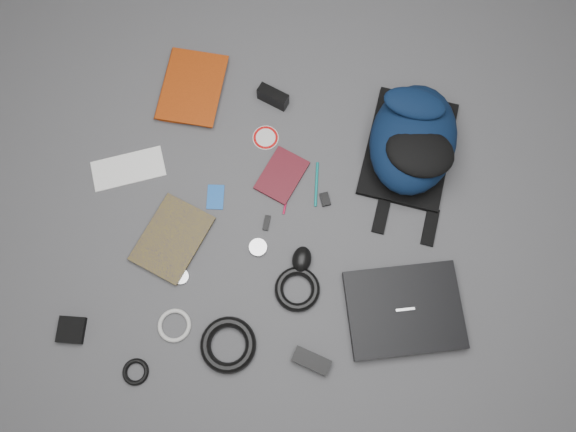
# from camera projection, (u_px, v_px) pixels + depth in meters

# --- Properties ---
(ground) EXTENTS (4.00, 4.00, 0.00)m
(ground) POSITION_uv_depth(u_px,v_px,m) (288.00, 218.00, 1.79)
(ground) COLOR #4F4F51
(ground) RESTS_ON ground
(backpack) EXTENTS (0.36, 0.46, 0.18)m
(backpack) POSITION_uv_depth(u_px,v_px,m) (413.00, 139.00, 1.77)
(backpack) COLOR black
(backpack) RESTS_ON ground
(laptop) EXTENTS (0.39, 0.33, 0.03)m
(laptop) POSITION_uv_depth(u_px,v_px,m) (404.00, 310.00, 1.69)
(laptop) COLOR black
(laptop) RESTS_ON ground
(textbook_red) EXTENTS (0.22, 0.29, 0.03)m
(textbook_red) POSITION_uv_depth(u_px,v_px,m) (163.00, 83.00, 1.91)
(textbook_red) COLOR #8A2B07
(textbook_red) RESTS_ON ground
(comic_book) EXTENTS (0.26, 0.29, 0.02)m
(comic_book) POSITION_uv_depth(u_px,v_px,m) (148.00, 226.00, 1.77)
(comic_book) COLOR #99830A
(comic_book) RESTS_ON ground
(envelope) EXTENTS (0.26, 0.18, 0.00)m
(envelope) POSITION_uv_depth(u_px,v_px,m) (128.00, 169.00, 1.83)
(envelope) COLOR white
(envelope) RESTS_ON ground
(dvd_case) EXTENTS (0.18, 0.20, 0.01)m
(dvd_case) POSITION_uv_depth(u_px,v_px,m) (282.00, 175.00, 1.82)
(dvd_case) COLOR #440D14
(dvd_case) RESTS_ON ground
(compact_camera) EXTENTS (0.11, 0.08, 0.06)m
(compact_camera) POSITION_uv_depth(u_px,v_px,m) (273.00, 97.00, 1.88)
(compact_camera) COLOR black
(compact_camera) RESTS_ON ground
(sticker_disc) EXTENTS (0.09, 0.09, 0.00)m
(sticker_disc) POSITION_uv_depth(u_px,v_px,m) (266.00, 138.00, 1.87)
(sticker_disc) COLOR silver
(sticker_disc) RESTS_ON ground
(pen_teal) EXTENTS (0.01, 0.15, 0.01)m
(pen_teal) POSITION_uv_depth(u_px,v_px,m) (316.00, 184.00, 1.82)
(pen_teal) COLOR #0D7773
(pen_teal) RESTS_ON ground
(pen_red) EXTENTS (0.02, 0.12, 0.01)m
(pen_red) POSITION_uv_depth(u_px,v_px,m) (287.00, 196.00, 1.81)
(pen_red) COLOR #B60E35
(pen_red) RESTS_ON ground
(id_badge) EXTENTS (0.06, 0.09, 0.00)m
(id_badge) POSITION_uv_depth(u_px,v_px,m) (215.00, 197.00, 1.81)
(id_badge) COLOR #1755B0
(id_badge) RESTS_ON ground
(usb_black) EXTENTS (0.02, 0.05, 0.01)m
(usb_black) POSITION_uv_depth(u_px,v_px,m) (267.00, 223.00, 1.78)
(usb_black) COLOR black
(usb_black) RESTS_ON ground
(key_fob) EXTENTS (0.04, 0.05, 0.01)m
(key_fob) POSITION_uv_depth(u_px,v_px,m) (325.00, 199.00, 1.80)
(key_fob) COLOR black
(key_fob) RESTS_ON ground
(mouse) EXTENTS (0.07, 0.09, 0.04)m
(mouse) POSITION_uv_depth(u_px,v_px,m) (302.00, 259.00, 1.73)
(mouse) COLOR black
(mouse) RESTS_ON ground
(headphone_left) EXTENTS (0.06, 0.06, 0.01)m
(headphone_left) POSITION_uv_depth(u_px,v_px,m) (181.00, 277.00, 1.73)
(headphone_left) COLOR silver
(headphone_left) RESTS_ON ground
(headphone_right) EXTENTS (0.07, 0.07, 0.01)m
(headphone_right) POSITION_uv_depth(u_px,v_px,m) (258.00, 247.00, 1.76)
(headphone_right) COLOR #B9B9BB
(headphone_right) RESTS_ON ground
(cable_coil) EXTENTS (0.16, 0.16, 0.03)m
(cable_coil) POSITION_uv_depth(u_px,v_px,m) (297.00, 289.00, 1.71)
(cable_coil) COLOR black
(cable_coil) RESTS_ON ground
(power_brick) EXTENTS (0.12, 0.08, 0.03)m
(power_brick) POSITION_uv_depth(u_px,v_px,m) (311.00, 361.00, 1.66)
(power_brick) COLOR black
(power_brick) RESTS_ON ground
(power_cord_coil) EXTENTS (0.22, 0.22, 0.03)m
(power_cord_coil) POSITION_uv_depth(u_px,v_px,m) (228.00, 345.00, 1.67)
(power_cord_coil) COLOR black
(power_cord_coil) RESTS_ON ground
(pouch) EXTENTS (0.08, 0.08, 0.02)m
(pouch) POSITION_uv_depth(u_px,v_px,m) (71.00, 330.00, 1.68)
(pouch) COLOR black
(pouch) RESTS_ON ground
(earbud_coil) EXTENTS (0.10, 0.10, 0.01)m
(earbud_coil) POSITION_uv_depth(u_px,v_px,m) (136.00, 372.00, 1.65)
(earbud_coil) COLOR black
(earbud_coil) RESTS_ON ground
(white_cable_coil) EXTENTS (0.13, 0.13, 0.01)m
(white_cable_coil) POSITION_uv_depth(u_px,v_px,m) (174.00, 325.00, 1.69)
(white_cable_coil) COLOR beige
(white_cable_coil) RESTS_ON ground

